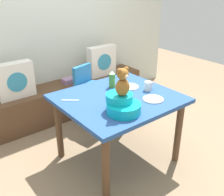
% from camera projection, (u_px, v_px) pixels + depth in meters
% --- Properties ---
extents(ground_plane, '(8.00, 8.00, 0.00)m').
position_uv_depth(ground_plane, '(118.00, 157.00, 2.91)').
color(ground_plane, '#8C7256').
extents(back_wall, '(4.40, 0.10, 2.60)m').
position_uv_depth(back_wall, '(45.00, 20.00, 3.45)').
color(back_wall, silver).
rests_on(back_wall, ground_plane).
extents(window_bench, '(2.60, 0.44, 0.46)m').
position_uv_depth(window_bench, '(61.00, 100.00, 3.71)').
color(window_bench, brown).
rests_on(window_bench, ground_plane).
extents(pillow_floral_left, '(0.44, 0.15, 0.44)m').
position_uv_depth(pillow_floral_left, '(15.00, 81.00, 3.17)').
color(pillow_floral_left, white).
rests_on(pillow_floral_left, window_bench).
extents(pillow_floral_right, '(0.44, 0.15, 0.44)m').
position_uv_depth(pillow_floral_right, '(102.00, 61.00, 3.90)').
color(pillow_floral_right, white).
rests_on(pillow_floral_right, window_bench).
extents(book_stack, '(0.20, 0.14, 0.07)m').
position_uv_depth(book_stack, '(70.00, 81.00, 3.68)').
color(book_stack, '#95739C').
rests_on(book_stack, window_bench).
extents(dining_table, '(1.12, 1.01, 0.74)m').
position_uv_depth(dining_table, '(118.00, 106.00, 2.64)').
color(dining_table, '#264C8C').
rests_on(dining_table, ground_plane).
extents(highchair, '(0.40, 0.51, 0.79)m').
position_uv_depth(highchair, '(90.00, 87.00, 3.39)').
color(highchair, '#2672B2').
rests_on(highchair, ground_plane).
extents(infant_seat_teal, '(0.30, 0.33, 0.16)m').
position_uv_depth(infant_seat_teal, '(122.00, 105.00, 2.28)').
color(infant_seat_teal, '#0DAABC').
rests_on(infant_seat_teal, dining_table).
extents(teddy_bear, '(0.13, 0.12, 0.25)m').
position_uv_depth(teddy_bear, '(123.00, 83.00, 2.19)').
color(teddy_bear, '#8F5C24').
rests_on(teddy_bear, infant_seat_teal).
extents(ketchup_bottle, '(0.07, 0.07, 0.18)m').
position_uv_depth(ketchup_bottle, '(112.00, 79.00, 2.79)').
color(ketchup_bottle, '#4C8C33').
rests_on(ketchup_bottle, dining_table).
extents(coffee_mug, '(0.12, 0.08, 0.09)m').
position_uv_depth(coffee_mug, '(148.00, 86.00, 2.73)').
color(coffee_mug, silver).
rests_on(coffee_mug, dining_table).
extents(dinner_plate_near, '(0.20, 0.20, 0.01)m').
position_uv_depth(dinner_plate_near, '(129.00, 87.00, 2.82)').
color(dinner_plate_near, white).
rests_on(dinner_plate_near, dining_table).
extents(dinner_plate_far, '(0.20, 0.20, 0.01)m').
position_uv_depth(dinner_plate_far, '(153.00, 99.00, 2.54)').
color(dinner_plate_far, white).
rests_on(dinner_plate_far, dining_table).
extents(cell_phone, '(0.09, 0.15, 0.01)m').
position_uv_depth(cell_phone, '(128.00, 98.00, 2.56)').
color(cell_phone, black).
rests_on(cell_phone, dining_table).
extents(table_fork, '(0.14, 0.12, 0.01)m').
position_uv_depth(table_fork, '(70.00, 100.00, 2.52)').
color(table_fork, silver).
rests_on(table_fork, dining_table).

